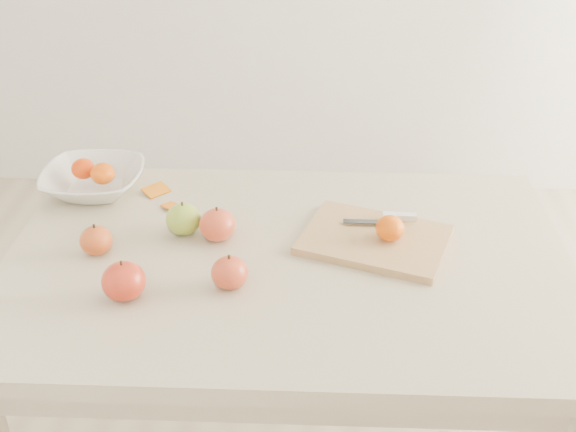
{
  "coord_description": "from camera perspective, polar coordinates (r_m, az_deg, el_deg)",
  "views": [
    {
      "loc": [
        0.06,
        -1.28,
        1.6
      ],
      "look_at": [
        0.0,
        0.05,
        0.82
      ],
      "focal_mm": 45.0,
      "sensor_mm": 36.0,
      "label": 1
    }
  ],
  "objects": [
    {
      "name": "table",
      "position": [
        1.59,
        -0.08,
        -6.17
      ],
      "size": [
        1.2,
        0.8,
        0.75
      ],
      "color": "beige",
      "rests_on": "ground"
    },
    {
      "name": "cutting_board",
      "position": [
        1.58,
        6.85,
        -1.87
      ],
      "size": [
        0.36,
        0.31,
        0.02
      ],
      "primitive_type": "cube",
      "rotation": [
        0.0,
        0.0,
        -0.34
      ],
      "color": "tan",
      "rests_on": "table"
    },
    {
      "name": "board_tangerine",
      "position": [
        1.56,
        8.05,
        -0.95
      ],
      "size": [
        0.06,
        0.06,
        0.05
      ],
      "primitive_type": "ellipsoid",
      "color": "#DD4507",
      "rests_on": "cutting_board"
    },
    {
      "name": "fruit_bowl",
      "position": [
        1.83,
        -15.11,
        2.72
      ],
      "size": [
        0.24,
        0.24,
        0.06
      ],
      "primitive_type": "imported",
      "color": "white",
      "rests_on": "table"
    },
    {
      "name": "bowl_tangerine_near",
      "position": [
        1.84,
        -15.89,
        3.62
      ],
      "size": [
        0.06,
        0.06,
        0.05
      ],
      "primitive_type": "ellipsoid",
      "color": "#E03F07",
      "rests_on": "fruit_bowl"
    },
    {
      "name": "bowl_tangerine_far",
      "position": [
        1.8,
        -14.44,
        3.28
      ],
      "size": [
        0.06,
        0.06,
        0.05
      ],
      "primitive_type": "ellipsoid",
      "color": "#DF6207",
      "rests_on": "fruit_bowl"
    },
    {
      "name": "orange_peel_a",
      "position": [
        1.81,
        -10.36,
        1.9
      ],
      "size": [
        0.07,
        0.07,
        0.01
      ],
      "primitive_type": "cube",
      "rotation": [
        0.21,
        0.0,
        0.78
      ],
      "color": "orange",
      "rests_on": "table"
    },
    {
      "name": "orange_peel_b",
      "position": [
        1.73,
        -9.12,
        0.68
      ],
      "size": [
        0.06,
        0.05,
        0.01
      ],
      "primitive_type": "cube",
      "rotation": [
        -0.14,
        0.0,
        -0.6
      ],
      "color": "#D05F0E",
      "rests_on": "table"
    },
    {
      "name": "paring_knife",
      "position": [
        1.64,
        8.35,
        -0.11
      ],
      "size": [
        0.17,
        0.05,
        0.01
      ],
      "color": "white",
      "rests_on": "cutting_board"
    },
    {
      "name": "apple_green",
      "position": [
        1.61,
        -8.27,
        -0.25
      ],
      "size": [
        0.08,
        0.08,
        0.07
      ],
      "primitive_type": "ellipsoid",
      "color": "olive",
      "rests_on": "table"
    },
    {
      "name": "apple_red_d",
      "position": [
        1.43,
        -12.86,
        -5.05
      ],
      "size": [
        0.09,
        0.09,
        0.08
      ],
      "primitive_type": "ellipsoid",
      "color": "maroon",
      "rests_on": "table"
    },
    {
      "name": "apple_red_a",
      "position": [
        1.58,
        -5.59,
        -0.7
      ],
      "size": [
        0.08,
        0.08,
        0.07
      ],
      "primitive_type": "ellipsoid",
      "color": "#A41018",
      "rests_on": "table"
    },
    {
      "name": "apple_red_b",
      "position": [
        1.58,
        -14.92,
        -1.88
      ],
      "size": [
        0.07,
        0.07,
        0.06
      ],
      "primitive_type": "ellipsoid",
      "color": "#9E1A06",
      "rests_on": "table"
    },
    {
      "name": "apple_red_c",
      "position": [
        1.43,
        -4.62,
        -4.49
      ],
      "size": [
        0.07,
        0.07,
        0.07
      ],
      "primitive_type": "ellipsoid",
      "color": "maroon",
      "rests_on": "table"
    }
  ]
}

